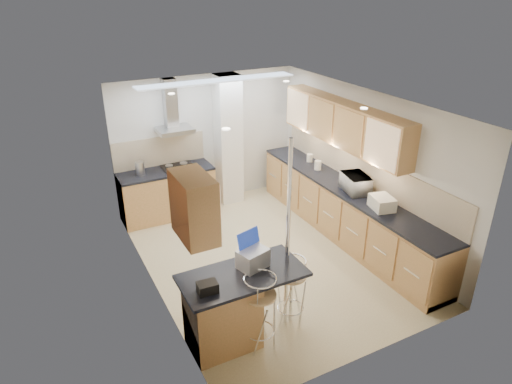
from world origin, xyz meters
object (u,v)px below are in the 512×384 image
bar_stool_near (260,312)px  bar_stool_end (291,291)px  microwave (356,183)px  laptop (253,258)px  bread_bin (382,203)px

bar_stool_near → bar_stool_end: size_ratio=1.06×
microwave → bar_stool_end: microwave is taller
laptop → bread_bin: bearing=-4.3°
microwave → bar_stool_near: microwave is taller
bread_bin → bar_stool_near: bearing=-149.3°
microwave → bread_bin: 0.67m
laptop → bar_stool_end: (0.49, -0.09, -0.59)m
microwave → bar_stool_near: size_ratio=0.52×
laptop → bar_stool_near: size_ratio=0.34×
microwave → bar_stool_near: bearing=132.3°
bar_stool_end → bar_stool_near: bearing=123.4°
bread_bin → laptop: bearing=-155.4°
microwave → bar_stool_near: 2.96m
bar_stool_end → bread_bin: 2.08m
bar_stool_end → laptop: bearing=92.9°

